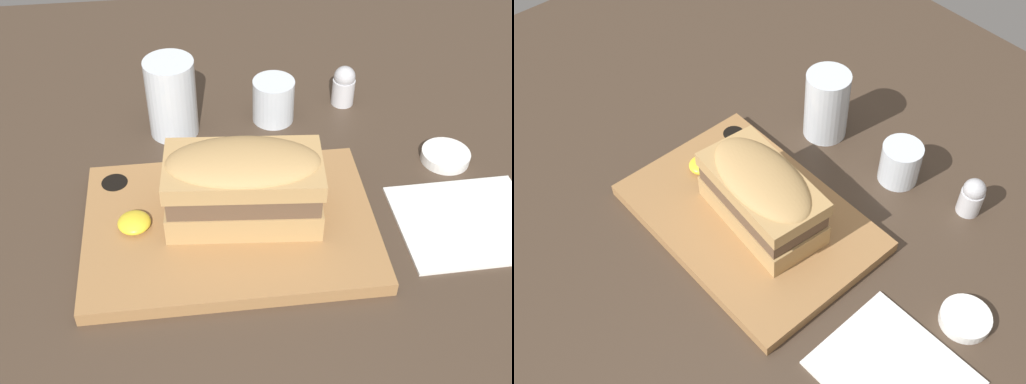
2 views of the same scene
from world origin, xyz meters
TOP-DOWN VIEW (x-y plane):
  - dining_table at (0.00, 0.00)cm, footprint 158.71×127.99cm
  - serving_board at (-8.58, -0.81)cm, footprint 35.31×24.24cm
  - sandwich at (-6.67, -0.33)cm, footprint 19.16×11.08cm
  - mustard_dollop at (-19.96, -0.58)cm, footprint 3.99×3.99cm
  - water_glass at (-14.75, 20.57)cm, footprint 7.06×7.06cm
  - wine_glass at (0.40, 21.84)cm, footprint 6.17×6.17cm
  - napkin at (21.10, -2.95)cm, footprint 17.70×15.33cm
  - salt_shaker at (11.21, 24.65)cm, footprint 3.43×3.43cm
  - condiment_dish at (22.41, 9.32)cm, footprint 6.66×6.66cm

SIDE VIEW (x-z plane):
  - dining_table at x=0.00cm, z-range 0.00..2.00cm
  - napkin at x=21.10cm, z-range 2.00..2.40cm
  - condiment_dish at x=22.41cm, z-range 2.00..3.47cm
  - serving_board at x=-8.58cm, z-range 1.98..3.91cm
  - mustard_dollop at x=-19.96cm, z-range 3.88..5.48cm
  - wine_glass at x=0.40cm, z-range 1.81..8.36cm
  - salt_shaker at x=11.21cm, z-range 1.99..8.34cm
  - water_glass at x=-14.75cm, z-range 1.22..12.87cm
  - sandwich at x=-6.67cm, z-range 4.26..14.19cm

